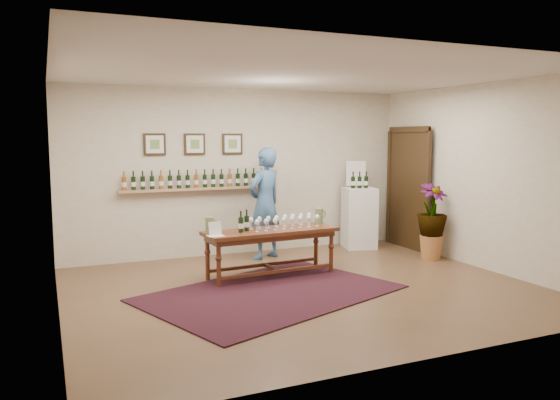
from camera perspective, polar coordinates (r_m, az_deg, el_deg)
name	(u,v)px	position (r m, az deg, el deg)	size (l,w,h in m)	color
ground	(304,289)	(7.30, 2.53, -9.28)	(6.00, 6.00, 0.00)	brown
room_shell	(366,187)	(9.72, 8.99, 1.35)	(6.00, 6.00, 6.00)	beige
rug	(271,293)	(7.09, -0.93, -9.69)	(3.12, 2.08, 0.02)	#46120C
tasting_table	(271,236)	(7.81, -0.95, -3.83)	(1.97, 0.74, 0.69)	#3F1A0F
table_glasses	(284,222)	(7.91, 0.45, -2.27)	(1.30, 0.30, 0.18)	white
table_bottles	(244,221)	(7.60, -3.80, -2.20)	(0.28, 0.16, 0.30)	black
pitcher_left	(210,225)	(7.50, -7.34, -2.63)	(0.14, 0.14, 0.23)	#687448
pitcher_right	(319,216)	(8.33, 4.09, -1.65)	(0.15, 0.15, 0.24)	#687448
menu_card	(215,229)	(7.32, -6.81, -3.00)	(0.21, 0.15, 0.19)	white
display_pedestal	(359,218)	(9.95, 8.28, -1.86)	(0.54, 0.54, 1.09)	silver
pedestal_bottles	(360,180)	(9.82, 8.32, 2.10)	(0.30, 0.08, 0.30)	black
info_sign	(356,173)	(10.02, 7.93, 2.76)	(0.36, 0.02, 0.50)	white
potted_plant	(432,221)	(9.22, 15.58, -2.16)	(0.62, 0.62, 1.08)	#A46736
person	(265,203)	(8.94, -1.58, -0.36)	(0.67, 0.44, 1.83)	#395E87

